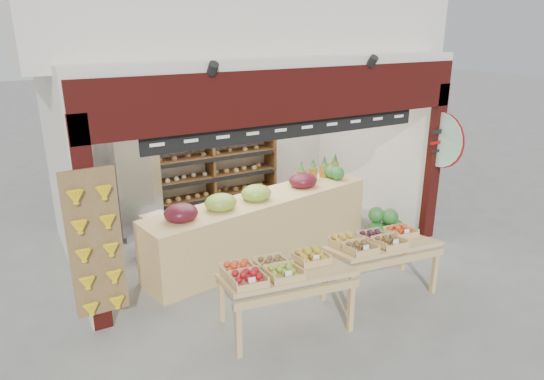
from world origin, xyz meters
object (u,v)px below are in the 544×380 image
at_px(mid_counter, 261,224).
at_px(watermelon_pile, 388,228).
at_px(display_table_left, 277,272).
at_px(back_shelving, 210,160).
at_px(cardboard_stack, 166,236).
at_px(display_table_right, 377,243).
at_px(refrigerator, 130,179).

height_order(mid_counter, watermelon_pile, mid_counter).
bearing_deg(display_table_left, mid_counter, 67.29).
xyz_separation_m(back_shelving, cardboard_stack, (-1.36, -1.34, -0.79)).
height_order(back_shelving, cardboard_stack, back_shelving).
bearing_deg(back_shelving, watermelon_pile, -52.47).
relative_size(back_shelving, cardboard_stack, 2.60).
xyz_separation_m(back_shelving, watermelon_pile, (2.13, -2.78, -0.84)).
relative_size(display_table_right, watermelon_pile, 2.07).
bearing_deg(refrigerator, display_table_right, -74.13).
relative_size(back_shelving, display_table_right, 1.78).
bearing_deg(watermelon_pile, back_shelving, 127.53).
height_order(mid_counter, display_table_right, mid_counter).
height_order(display_table_right, watermelon_pile, display_table_right).
distance_m(display_table_left, watermelon_pile, 3.30).
bearing_deg(watermelon_pile, mid_counter, 167.11).
height_order(mid_counter, display_table_left, mid_counter).
relative_size(display_table_left, display_table_right, 1.07).
bearing_deg(display_table_left, refrigerator, 101.72).
bearing_deg(display_table_right, mid_counter, 116.65).
bearing_deg(refrigerator, cardboard_stack, -92.36).
bearing_deg(mid_counter, cardboard_stack, 143.78).
bearing_deg(display_table_right, back_shelving, 100.98).
height_order(cardboard_stack, watermelon_pile, cardboard_stack).
bearing_deg(display_table_left, back_shelving, 78.22).
height_order(refrigerator, watermelon_pile, refrigerator).
distance_m(refrigerator, cardboard_stack, 1.29).
height_order(back_shelving, refrigerator, refrigerator).
distance_m(display_table_left, display_table_right, 1.63).
distance_m(refrigerator, watermelon_pile, 4.57).
relative_size(cardboard_stack, display_table_left, 0.64).
height_order(cardboard_stack, display_table_right, display_table_right).
bearing_deg(watermelon_pile, display_table_left, -156.34).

